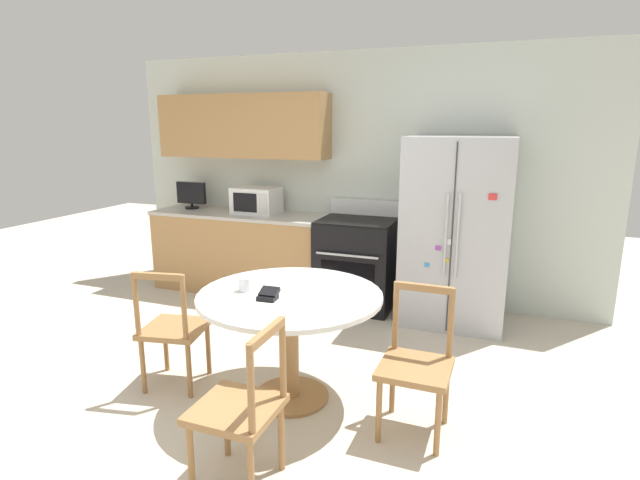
{
  "coord_description": "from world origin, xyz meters",
  "views": [
    {
      "loc": [
        1.58,
        -2.52,
        1.87
      ],
      "look_at": [
        0.18,
        1.15,
        0.95
      ],
      "focal_mm": 28.0,
      "sensor_mm": 36.0,
      "label": 1
    }
  ],
  "objects_px": {
    "countertop_tv": "(191,194)",
    "refrigerator": "(456,232)",
    "dining_chair_right": "(416,365)",
    "oven_range": "(357,262)",
    "microwave": "(257,200)",
    "wallet": "(268,295)",
    "candle_glass": "(245,285)",
    "dining_chair_left": "(173,329)",
    "dining_chair_near": "(241,409)"
  },
  "relations": [
    {
      "from": "dining_chair_left",
      "to": "dining_chair_near",
      "type": "bearing_deg",
      "value": -48.15
    },
    {
      "from": "oven_range",
      "to": "dining_chair_left",
      "type": "distance_m",
      "value": 2.19
    },
    {
      "from": "refrigerator",
      "to": "dining_chair_right",
      "type": "relative_size",
      "value": 1.95
    },
    {
      "from": "refrigerator",
      "to": "wallet",
      "type": "height_order",
      "value": "refrigerator"
    },
    {
      "from": "microwave",
      "to": "wallet",
      "type": "distance_m",
      "value": 2.45
    },
    {
      "from": "microwave",
      "to": "dining_chair_left",
      "type": "relative_size",
      "value": 0.54
    },
    {
      "from": "dining_chair_near",
      "to": "candle_glass",
      "type": "relative_size",
      "value": 9.91
    },
    {
      "from": "dining_chair_near",
      "to": "wallet",
      "type": "xyz_separation_m",
      "value": [
        -0.19,
        0.72,
        0.36
      ]
    },
    {
      "from": "countertop_tv",
      "to": "microwave",
      "type": "bearing_deg",
      "value": -1.15
    },
    {
      "from": "microwave",
      "to": "countertop_tv",
      "type": "bearing_deg",
      "value": 178.85
    },
    {
      "from": "refrigerator",
      "to": "countertop_tv",
      "type": "distance_m",
      "value": 3.03
    },
    {
      "from": "refrigerator",
      "to": "countertop_tv",
      "type": "xyz_separation_m",
      "value": [
        -3.02,
        0.13,
        0.19
      ]
    },
    {
      "from": "dining_chair_right",
      "to": "wallet",
      "type": "bearing_deg",
      "value": 5.6
    },
    {
      "from": "dining_chair_near",
      "to": "candle_glass",
      "type": "xyz_separation_m",
      "value": [
        -0.41,
        0.81,
        0.37
      ]
    },
    {
      "from": "refrigerator",
      "to": "dining_chair_left",
      "type": "relative_size",
      "value": 1.95
    },
    {
      "from": "oven_range",
      "to": "microwave",
      "type": "distance_m",
      "value": 1.32
    },
    {
      "from": "oven_range",
      "to": "dining_chair_left",
      "type": "relative_size",
      "value": 1.2
    },
    {
      "from": "refrigerator",
      "to": "oven_range",
      "type": "height_order",
      "value": "refrigerator"
    },
    {
      "from": "countertop_tv",
      "to": "wallet",
      "type": "bearing_deg",
      "value": -46.04
    },
    {
      "from": "countertop_tv",
      "to": "dining_chair_left",
      "type": "relative_size",
      "value": 0.41
    },
    {
      "from": "countertop_tv",
      "to": "wallet",
      "type": "distance_m",
      "value": 2.98
    },
    {
      "from": "refrigerator",
      "to": "countertop_tv",
      "type": "relative_size",
      "value": 4.77
    },
    {
      "from": "refrigerator",
      "to": "dining_chair_left",
      "type": "distance_m",
      "value": 2.68
    },
    {
      "from": "dining_chair_right",
      "to": "wallet",
      "type": "relative_size",
      "value": 6.8
    },
    {
      "from": "countertop_tv",
      "to": "dining_chair_right",
      "type": "distance_m",
      "value": 3.7
    },
    {
      "from": "refrigerator",
      "to": "oven_range",
      "type": "xyz_separation_m",
      "value": [
        -0.98,
        0.05,
        -0.41
      ]
    },
    {
      "from": "dining_chair_right",
      "to": "dining_chair_left",
      "type": "xyz_separation_m",
      "value": [
        -1.72,
        -0.07,
        0.0
      ]
    },
    {
      "from": "candle_glass",
      "to": "oven_range",
      "type": "bearing_deg",
      "value": 84.17
    },
    {
      "from": "wallet",
      "to": "oven_range",
      "type": "bearing_deg",
      "value": 90.54
    },
    {
      "from": "oven_range",
      "to": "candle_glass",
      "type": "distance_m",
      "value": 2.01
    },
    {
      "from": "oven_range",
      "to": "refrigerator",
      "type": "bearing_deg",
      "value": -3.12
    },
    {
      "from": "dining_chair_near",
      "to": "dining_chair_left",
      "type": "bearing_deg",
      "value": 53.19
    },
    {
      "from": "refrigerator",
      "to": "microwave",
      "type": "relative_size",
      "value": 3.64
    },
    {
      "from": "microwave",
      "to": "dining_chair_left",
      "type": "bearing_deg",
      "value": -78.57
    },
    {
      "from": "oven_range",
      "to": "candle_glass",
      "type": "relative_size",
      "value": 11.87
    },
    {
      "from": "microwave",
      "to": "candle_glass",
      "type": "relative_size",
      "value": 5.31
    },
    {
      "from": "candle_glass",
      "to": "wallet",
      "type": "bearing_deg",
      "value": -22.16
    },
    {
      "from": "countertop_tv",
      "to": "refrigerator",
      "type": "bearing_deg",
      "value": -2.47
    },
    {
      "from": "dining_chair_right",
      "to": "dining_chair_left",
      "type": "bearing_deg",
      "value": 3.1
    },
    {
      "from": "candle_glass",
      "to": "dining_chair_right",
      "type": "bearing_deg",
      "value": -0.41
    },
    {
      "from": "refrigerator",
      "to": "candle_glass",
      "type": "xyz_separation_m",
      "value": [
        -1.18,
        -1.92,
        -0.07
      ]
    },
    {
      "from": "refrigerator",
      "to": "microwave",
      "type": "distance_m",
      "value": 2.17
    },
    {
      "from": "dining_chair_near",
      "to": "countertop_tv",
      "type": "bearing_deg",
      "value": 38.4
    },
    {
      "from": "oven_range",
      "to": "wallet",
      "type": "distance_m",
      "value": 2.09
    },
    {
      "from": "wallet",
      "to": "dining_chair_right",
      "type": "bearing_deg",
      "value": 4.91
    },
    {
      "from": "oven_range",
      "to": "microwave",
      "type": "relative_size",
      "value": 2.24
    },
    {
      "from": "candle_glass",
      "to": "wallet",
      "type": "height_order",
      "value": "candle_glass"
    },
    {
      "from": "dining_chair_right",
      "to": "microwave",
      "type": "bearing_deg",
      "value": -42.8
    },
    {
      "from": "dining_chair_right",
      "to": "oven_range",
      "type": "bearing_deg",
      "value": -63.25
    },
    {
      "from": "countertop_tv",
      "to": "dining_chair_near",
      "type": "height_order",
      "value": "countertop_tv"
    }
  ]
}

